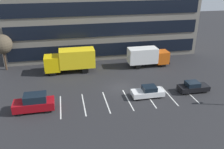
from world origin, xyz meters
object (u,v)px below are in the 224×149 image
(bare_tree, at_px, (2,44))
(sedan_black, at_px, (193,87))
(sedan_white, at_px, (148,92))
(suv_maroon, at_px, (34,103))
(box_truck_yellow_all, at_px, (71,60))
(box_truck_orange, at_px, (148,56))

(bare_tree, bearing_deg, sedan_black, -27.06)
(sedan_white, distance_m, suv_maroon, 14.03)
(box_truck_yellow_all, xyz_separation_m, suv_maroon, (-4.75, -10.94, -1.08))
(box_truck_orange, bearing_deg, sedan_white, -108.73)
(box_truck_orange, distance_m, bare_tree, 23.57)
(sedan_white, xyz_separation_m, suv_maroon, (-14.02, -0.51, 0.31))
(bare_tree, bearing_deg, box_truck_orange, -7.69)
(suv_maroon, distance_m, bare_tree, 15.48)
(box_truck_yellow_all, height_order, suv_maroon, box_truck_yellow_all)
(sedan_white, height_order, bare_tree, bare_tree)
(box_truck_yellow_all, bearing_deg, sedan_white, -48.36)
(box_truck_yellow_all, bearing_deg, suv_maroon, -113.48)
(box_truck_orange, height_order, bare_tree, bare_tree)
(box_truck_orange, bearing_deg, box_truck_yellow_all, 179.69)
(suv_maroon, height_order, sedan_black, suv_maroon)
(box_truck_orange, xyz_separation_m, sedan_white, (-3.51, -10.36, -1.13))
(box_truck_yellow_all, distance_m, suv_maroon, 11.98)
(suv_maroon, relative_size, bare_tree, 0.78)
(box_truck_orange, distance_m, sedan_black, 10.68)
(sedan_black, relative_size, bare_tree, 0.69)
(bare_tree, bearing_deg, sedan_white, -34.39)
(suv_maroon, bearing_deg, bare_tree, 112.13)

